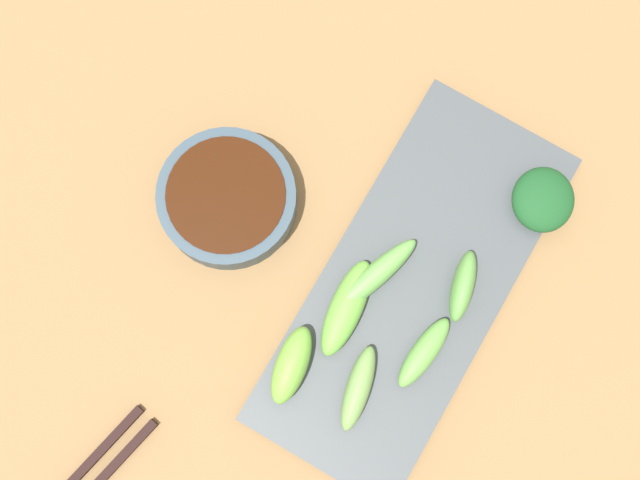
% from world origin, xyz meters
% --- Properties ---
extents(tabletop, '(2.10, 2.10, 0.02)m').
position_xyz_m(tabletop, '(0.00, 0.00, 0.01)').
color(tabletop, olive).
rests_on(tabletop, ground).
extents(sauce_bowl, '(0.13, 0.13, 0.04)m').
position_xyz_m(sauce_bowl, '(-0.12, -0.02, 0.04)').
color(sauce_bowl, '#374A58').
rests_on(sauce_bowl, tabletop).
extents(serving_plate, '(0.16, 0.37, 0.01)m').
position_xyz_m(serving_plate, '(0.07, -0.01, 0.03)').
color(serving_plate, '#474D51').
rests_on(serving_plate, tabletop).
extents(broccoli_stalk_0, '(0.05, 0.10, 0.03)m').
position_xyz_m(broccoli_stalk_0, '(0.04, -0.02, 0.05)').
color(broccoli_stalk_0, '#71B955').
rests_on(broccoli_stalk_0, serving_plate).
extents(broccoli_leafy_1, '(0.07, 0.08, 0.03)m').
position_xyz_m(broccoli_leafy_1, '(0.14, 0.12, 0.04)').
color(broccoli_leafy_1, '#1B5125').
rests_on(broccoli_leafy_1, serving_plate).
extents(broccoli_stalk_2, '(0.04, 0.08, 0.02)m').
position_xyz_m(broccoli_stalk_2, '(0.08, -0.11, 0.04)').
color(broccoli_stalk_2, '#74A152').
rests_on(broccoli_stalk_2, serving_plate).
extents(broccoli_stalk_3, '(0.04, 0.10, 0.02)m').
position_xyz_m(broccoli_stalk_3, '(0.03, -0.06, 0.04)').
color(broccoli_stalk_3, '#6BB141').
rests_on(broccoli_stalk_3, serving_plate).
extents(broccoli_stalk_4, '(0.03, 0.08, 0.02)m').
position_xyz_m(broccoli_stalk_4, '(0.11, -0.05, 0.04)').
color(broccoli_stalk_4, '#69A74B').
rests_on(broccoli_stalk_4, serving_plate).
extents(broccoli_stalk_5, '(0.04, 0.07, 0.03)m').
position_xyz_m(broccoli_stalk_5, '(0.11, 0.01, 0.05)').
color(broccoli_stalk_5, '#61A049').
rests_on(broccoli_stalk_5, serving_plate).
extents(broccoli_stalk_6, '(0.04, 0.08, 0.03)m').
position_xyz_m(broccoli_stalk_6, '(0.01, -0.12, 0.05)').
color(broccoli_stalk_6, '#76B842').
rests_on(broccoli_stalk_6, serving_plate).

